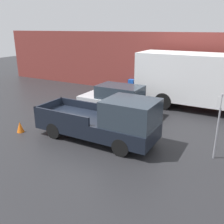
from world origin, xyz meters
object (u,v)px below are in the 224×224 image
Objects in this scene: delivery_truck at (202,80)px; pickup_truck at (106,121)px; car at (118,100)px; traffic_cone at (20,127)px; parking_sign at (218,124)px; newspaper_box at (131,86)px.

pickup_truck is at bearing -111.55° from delivery_truck.
delivery_truck is at bearing 38.74° from car.
delivery_truck is 16.18× the size of traffic_cone.
pickup_truck is 2.16× the size of parking_sign.
car is at bearing 153.02° from parking_sign.
pickup_truck is 7.45m from delivery_truck.
parking_sign is at bearing -74.46° from delivery_truck.
newspaper_box is at bearing 106.87° from car.
car is 4.80× the size of newspaper_box.
pickup_truck reaches higher than newspaper_box.
delivery_truck reaches higher than parking_sign.
delivery_truck is 10.70m from traffic_cone.
car is at bearing -73.13° from newspaper_box.
car is 1.80× the size of parking_sign.
newspaper_box is at bearing 131.98° from parking_sign.
car is at bearing 59.06° from traffic_cone.
car is 5.46m from newspaper_box.
parking_sign is at bearing -48.02° from newspaper_box.
delivery_truck is (2.72, 6.88, 0.86)m from pickup_truck.
delivery_truck is 8.94× the size of newspaper_box.
traffic_cone is at bearing -97.37° from newspaper_box.
delivery_truck is at bearing 49.31° from traffic_cone.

